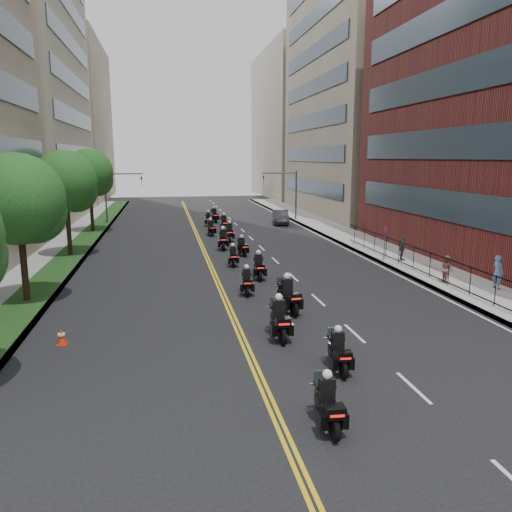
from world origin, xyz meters
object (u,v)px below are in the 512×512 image
Objects in this scene: motorcycle_2 at (279,321)px; motorcycle_7 at (242,247)px; motorcycle_6 at (233,257)px; parked_sedan at (281,217)px; motorcycle_9 at (230,233)px; pedestrian_b at (447,269)px; motorcycle_0 at (328,405)px; pedestrian_a at (498,272)px; motorcycle_1 at (338,353)px; motorcycle_4 at (247,282)px; motorcycle_11 at (224,224)px; motorcycle_13 at (214,216)px; motorcycle_12 at (208,220)px; motorcycle_10 at (211,229)px; motorcycle_5 at (259,268)px; traffic_cone at (62,337)px; motorcycle_8 at (223,240)px; motorcycle_3 at (288,297)px; pedestrian_c at (402,248)px.

motorcycle_2 reaches higher than motorcycle_7.
parked_sedan is (7.95, 20.09, 0.15)m from motorcycle_6.
parked_sedan is at bearing 72.48° from motorcycle_6.
pedestrian_b is at bearing -53.06° from motorcycle_9.
pedestrian_b reaches higher than motorcycle_0.
motorcycle_9 reaches higher than motorcycle_0.
motorcycle_7 is 1.12× the size of pedestrian_a.
motorcycle_1 is at bearing -67.51° from motorcycle_2.
motorcycle_2 is at bearing -82.52° from motorcycle_4.
motorcycle_11 reaches higher than parked_sedan.
motorcycle_13 is at bearing 168.03° from parked_sedan.
motorcycle_12 is 7.87m from parked_sedan.
motorcycle_9 is (1.05, 9.89, 0.11)m from motorcycle_6.
motorcycle_12 is at bearing 87.14° from motorcycle_7.
motorcycle_10 is (-0.25, 13.37, 0.05)m from motorcycle_6.
motorcycle_11 reaches higher than motorcycle_0.
motorcycle_10 is 0.90× the size of motorcycle_13.
motorcycle_13 reaches higher than motorcycle_5.
traffic_cone is (-8.46, 0.79, -0.40)m from motorcycle_2.
motorcycle_8 is at bearing 92.14° from motorcycle_0.
motorcycle_2 is 23.73m from motorcycle_9.
pedestrian_a is (11.85, -25.09, 0.37)m from motorcycle_11.
motorcycle_1 is 1.03× the size of motorcycle_6.
motorcycle_3 reaches higher than pedestrian_c.
pedestrian_a is 22.01m from traffic_cone.
motorcycle_9 is 15.22m from pedestrian_c.
motorcycle_2 is at bearing 124.31° from pedestrian_b.
motorcycle_5 is 23.75m from motorcycle_12.
motorcycle_0 reaches higher than motorcycle_7.
motorcycle_13 is at bearing 75.16° from traffic_cone.
pedestrian_b is (11.16, -27.09, 0.26)m from motorcycle_12.
motorcycle_4 is (-1.48, 10.16, 0.00)m from motorcycle_1.
motorcycle_3 is at bearing 95.37° from motorcycle_1.
motorcycle_0 is at bearing -89.94° from motorcycle_2.
motorcycle_13 reaches higher than pedestrian_b.
pedestrian_a reaches higher than pedestrian_c.
traffic_cone is at bearing -110.03° from motorcycle_8.
motorcycle_13 is at bearing 91.51° from motorcycle_6.
pedestrian_b is at bearing -77.22° from motorcycle_13.
motorcycle_13 is at bearing 83.25° from motorcycle_3.
motorcycle_7 is at bearing 88.24° from motorcycle_2.
motorcycle_7 is (1.14, 3.40, 0.01)m from motorcycle_6.
motorcycle_11 reaches higher than motorcycle_5.
pedestrian_a is (13.07, -28.86, 0.41)m from motorcycle_12.
motorcycle_11 reaches higher than motorcycle_7.
motorcycle_8 is 3.92m from motorcycle_9.
motorcycle_2 is 0.97× the size of motorcycle_3.
motorcycle_9 is at bearing 90.33° from motorcycle_0.
motorcycle_10 reaches higher than motorcycle_6.
motorcycle_2 is 1.19× the size of motorcycle_6.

